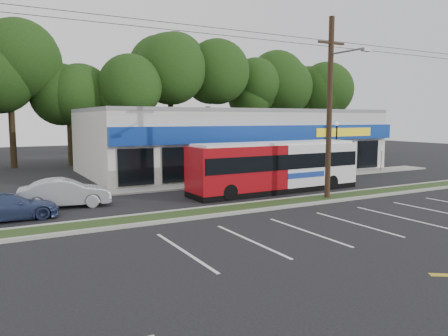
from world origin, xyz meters
TOP-DOWN VIEW (x-y plane):
  - ground at (0.00, 0.00)m, footprint 120.00×120.00m
  - grass_strip at (0.00, 1.00)m, footprint 40.00×1.60m
  - curb_south at (0.00, 0.15)m, footprint 40.00×0.25m
  - curb_north at (0.00, 1.85)m, footprint 40.00×0.25m
  - sidewalk at (5.00, 9.00)m, footprint 32.00×2.20m
  - strip_mall at (5.50, 15.91)m, footprint 25.00×12.55m
  - utility_pole at (2.83, 0.93)m, footprint 50.00×2.77m
  - lamp_post at (11.00, 8.80)m, footprint 0.30×0.30m
  - sign_post at (16.00, 8.57)m, footprint 0.45×0.10m
  - tree_line at (4.00, 26.00)m, footprint 46.76×6.76m
  - metrobus at (1.99, 4.50)m, footprint 11.52×2.69m
  - car_dark at (5.38, 8.50)m, footprint 4.12×1.72m
  - car_silver at (-10.26, 5.86)m, footprint 4.64×2.14m
  - car_blue at (-13.00, 4.03)m, footprint 4.28×1.80m
  - pedestrian_a at (6.03, 8.50)m, footprint 0.65×0.51m
  - pedestrian_b at (9.00, 8.50)m, footprint 0.84×0.70m

SIDE VIEW (x-z plane):
  - ground at x=0.00m, z-range 0.00..0.00m
  - sidewalk at x=5.00m, z-range 0.00..0.10m
  - grass_strip at x=0.00m, z-range 0.00..0.12m
  - curb_south at x=0.00m, z-range 0.00..0.14m
  - curb_north at x=0.00m, z-range 0.00..0.14m
  - car_blue at x=-13.00m, z-range 0.00..1.23m
  - car_dark at x=5.38m, z-range 0.00..1.39m
  - car_silver at x=-10.26m, z-range 0.00..1.47m
  - pedestrian_b at x=9.00m, z-range 0.00..1.56m
  - pedestrian_a at x=6.03m, z-range 0.00..1.57m
  - sign_post at x=16.00m, z-range 0.44..2.67m
  - metrobus at x=1.99m, z-range 0.09..3.17m
  - strip_mall at x=5.50m, z-range 0.00..5.30m
  - lamp_post at x=11.00m, z-range 0.55..4.80m
  - utility_pole at x=2.83m, z-range 0.41..10.41m
  - tree_line at x=4.00m, z-range 2.50..14.33m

